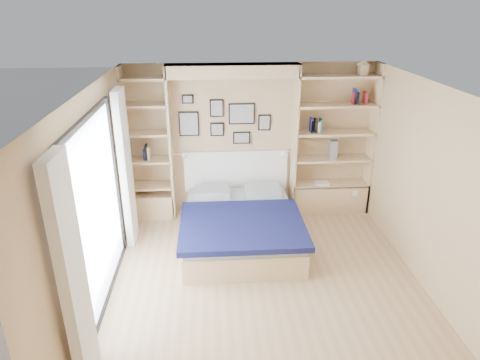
{
  "coord_description": "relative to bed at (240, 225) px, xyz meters",
  "views": [
    {
      "loc": [
        -0.64,
        -4.48,
        3.39
      ],
      "look_at": [
        -0.27,
        0.9,
        1.11
      ],
      "focal_mm": 32.0,
      "sensor_mm": 36.0,
      "label": 1
    }
  ],
  "objects": [
    {
      "name": "ground",
      "position": [
        0.25,
        -1.12,
        -0.28
      ],
      "size": [
        4.5,
        4.5,
        0.0
      ],
      "primitive_type": "plane",
      "color": "tan",
      "rests_on": "ground"
    },
    {
      "name": "room_shell",
      "position": [
        -0.14,
        0.4,
        0.8
      ],
      "size": [
        4.5,
        4.5,
        4.5
      ],
      "color": "tan",
      "rests_on": "ground"
    },
    {
      "name": "bed",
      "position": [
        0.0,
        0.0,
        0.0
      ],
      "size": [
        1.74,
        2.19,
        1.07
      ],
      "color": "beige",
      "rests_on": "ground"
    },
    {
      "name": "photo_gallery",
      "position": [
        -0.2,
        1.1,
        1.33
      ],
      "size": [
        1.48,
        0.02,
        0.82
      ],
      "color": "black",
      "rests_on": "ground"
    },
    {
      "name": "reading_lamps",
      "position": [
        -0.05,
        0.88,
        0.82
      ],
      "size": [
        1.92,
        0.12,
        0.15
      ],
      "color": "silver",
      "rests_on": "ground"
    },
    {
      "name": "shelf_decor",
      "position": [
        1.28,
        0.94,
        1.38
      ],
      "size": [
        3.54,
        0.23,
        2.03
      ],
      "color": "#A51E1E",
      "rests_on": "ground"
    },
    {
      "name": "deck_chair",
      "position": [
        -2.49,
        -0.02,
        0.07
      ],
      "size": [
        0.68,
        0.84,
        0.74
      ],
      "rotation": [
        0.0,
        0.0,
        0.39
      ],
      "color": "tan",
      "rests_on": "ground"
    }
  ]
}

